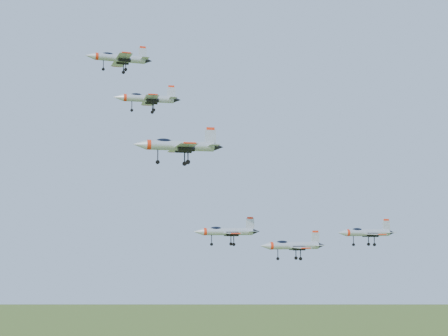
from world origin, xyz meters
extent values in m
cylinder|color=#B6BCC4|center=(-13.72, 11.51, 159.60)|extent=(9.38, 2.07, 1.34)
cone|color=#B6BCC4|center=(-19.29, 11.07, 159.60)|extent=(1.96, 1.49, 1.34)
cone|color=black|center=(-8.36, 11.93, 159.60)|extent=(1.53, 1.25, 1.14)
ellipsoid|color=black|center=(-15.99, 11.33, 160.11)|extent=(2.34, 1.14, 0.85)
cube|color=#B6BCC4|center=(-13.29, 8.64, 159.34)|extent=(2.73, 4.72, 0.14)
cube|color=#B6BCC4|center=(-13.74, 14.42, 159.34)|extent=(2.73, 4.72, 0.14)
cube|color=#B6BCC4|center=(-9.49, 11.85, 161.00)|extent=(1.56, 0.25, 2.17)
cube|color=red|center=(-9.49, 11.85, 162.13)|extent=(1.15, 0.23, 0.36)
cylinder|color=#B6BCC4|center=(-10.47, -4.04, 149.09)|extent=(8.15, 1.45, 1.17)
cone|color=#B6BCC4|center=(-15.34, -3.87, 149.09)|extent=(1.66, 1.23, 1.17)
cone|color=black|center=(-5.79, -4.21, 149.09)|extent=(1.30, 1.04, 1.00)
ellipsoid|color=black|center=(-12.46, -3.97, 149.53)|extent=(2.01, 0.91, 0.74)
cube|color=#B6BCC4|center=(-10.38, -6.57, 148.86)|extent=(2.21, 4.03, 0.13)
cube|color=#B6BCC4|center=(-10.21, -1.53, 148.86)|extent=(2.21, 4.03, 0.13)
cube|color=#B6BCC4|center=(-6.78, -4.17, 150.30)|extent=(1.35, 0.16, 1.89)
cube|color=red|center=(-6.78, -4.17, 151.29)|extent=(0.99, 0.16, 0.32)
cylinder|color=#B6BCC4|center=(-7.04, -13.66, 140.30)|extent=(10.08, 1.50, 1.45)
cone|color=#B6BCC4|center=(-13.08, -13.68, 140.30)|extent=(2.02, 1.46, 1.45)
cone|color=black|center=(-1.22, -13.63, 140.30)|extent=(1.57, 1.24, 1.24)
ellipsoid|color=black|center=(-9.50, -13.67, 140.85)|extent=(2.47, 1.06, 0.92)
cube|color=#B6BCC4|center=(-6.80, -16.79, 140.02)|extent=(2.60, 4.94, 0.16)
cube|color=#B6BCC4|center=(-6.83, -10.52, 140.02)|extent=(2.60, 4.94, 0.16)
cube|color=#B6BCC4|center=(-2.45, -13.64, 141.81)|extent=(1.68, 0.14, 2.35)
cube|color=red|center=(-2.45, -13.64, 143.05)|extent=(1.23, 0.16, 0.39)
cylinder|color=#B6BCC4|center=(4.74, 2.73, 127.45)|extent=(8.90, 1.65, 1.28)
cone|color=#B6BCC4|center=(-0.57, 2.95, 127.45)|extent=(1.82, 1.35, 1.28)
cone|color=black|center=(9.85, 2.51, 127.45)|extent=(1.42, 1.14, 1.09)
ellipsoid|color=black|center=(2.57, 2.82, 127.93)|extent=(2.20, 1.01, 0.81)
cube|color=#B6BCC4|center=(4.82, -0.03, 127.20)|extent=(2.44, 4.42, 0.14)
cube|color=#B6BCC4|center=(5.05, 5.47, 127.20)|extent=(2.44, 4.42, 0.14)
cube|color=#B6BCC4|center=(8.77, 2.56, 128.77)|extent=(1.48, 0.18, 2.07)
cube|color=red|center=(8.77, 2.56, 129.86)|extent=(1.09, 0.18, 0.34)
cylinder|color=#B6BCC4|center=(10.44, -14.36, 125.51)|extent=(7.77, 1.17, 1.12)
cone|color=#B6BCC4|center=(5.78, -14.33, 125.51)|extent=(1.56, 1.13, 1.12)
cone|color=black|center=(14.93, -14.38, 125.51)|extent=(1.21, 0.96, 0.95)
ellipsoid|color=black|center=(8.54, -14.35, 125.94)|extent=(1.90, 0.82, 0.71)
cube|color=#B6BCC4|center=(10.60, -16.78, 125.30)|extent=(2.01, 3.81, 0.12)
cube|color=#B6BCC4|center=(10.63, -11.94, 125.30)|extent=(2.01, 3.81, 0.12)
cube|color=#B6BCC4|center=(13.98, -14.38, 126.68)|extent=(1.29, 0.11, 1.81)
cube|color=red|center=(13.98, -14.38, 127.63)|extent=(0.95, 0.13, 0.30)
cylinder|color=#B6BCC4|center=(31.65, 2.36, 127.17)|extent=(8.84, 1.49, 1.27)
cone|color=#B6BCC4|center=(26.36, 2.23, 127.17)|extent=(1.79, 1.32, 1.27)
cone|color=black|center=(36.74, 2.49, 127.17)|extent=(1.40, 1.12, 1.08)
ellipsoid|color=black|center=(29.49, 2.31, 127.65)|extent=(2.18, 0.97, 0.81)
cube|color=#B6BCC4|center=(31.91, -0.37, 126.92)|extent=(2.36, 4.36, 0.14)
cube|color=#B6BCC4|center=(31.78, 5.11, 126.92)|extent=(2.36, 4.36, 0.14)
cube|color=#B6BCC4|center=(35.66, 2.46, 128.49)|extent=(1.47, 0.15, 2.06)
cube|color=red|center=(35.66, 2.46, 129.57)|extent=(1.08, 0.16, 0.34)
camera|label=1|loc=(-24.34, -103.61, 128.80)|focal=50.00mm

